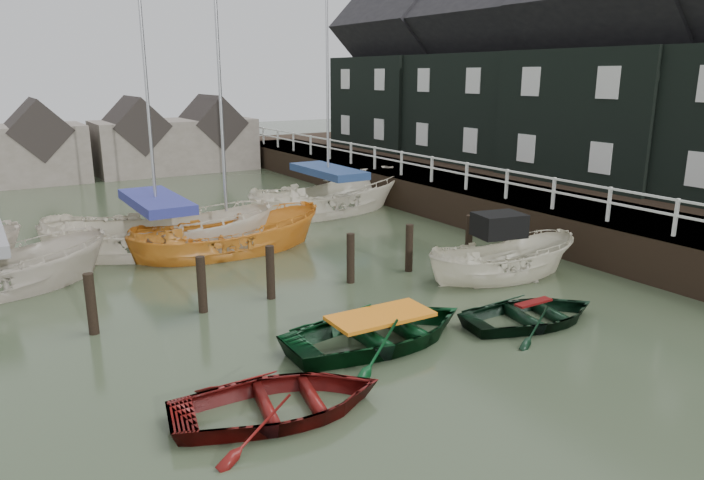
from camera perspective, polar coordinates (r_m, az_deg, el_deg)
ground at (r=14.42m, az=2.09°, el=-7.95°), size 120.00×120.00×0.00m
pier at (r=27.42m, az=6.96°, el=4.51°), size 3.04×32.00×2.70m
land_strip at (r=31.25m, az=14.89°, el=4.06°), size 14.00×38.00×1.50m
quay_houses at (r=29.84m, az=17.54°, el=14.38°), size 6.52×28.14×10.01m
mooring_pilings at (r=16.20m, az=-7.13°, el=-3.57°), size 13.72×0.22×1.80m
far_sheds at (r=38.11m, az=-19.30°, el=8.43°), size 14.00×4.08×4.39m
rowboat_red at (r=11.10m, az=-6.54°, el=-15.49°), size 4.08×3.27×0.76m
rowboat_green at (r=13.62m, az=2.59°, el=-9.39°), size 4.35×3.16×0.88m
rowboat_dkgreen at (r=15.24m, az=16.04°, el=-7.26°), size 3.80×2.99×0.71m
motorboat at (r=18.19m, az=13.38°, el=-3.16°), size 4.83×2.59×2.73m
sailboat_b at (r=21.23m, az=-17.07°, el=-0.91°), size 7.83×5.33×11.17m
sailboat_c at (r=20.75m, az=-11.16°, el=-1.02°), size 6.45×2.71×10.16m
sailboat_d at (r=26.27m, az=-2.14°, el=2.71°), size 7.78×3.67×13.27m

